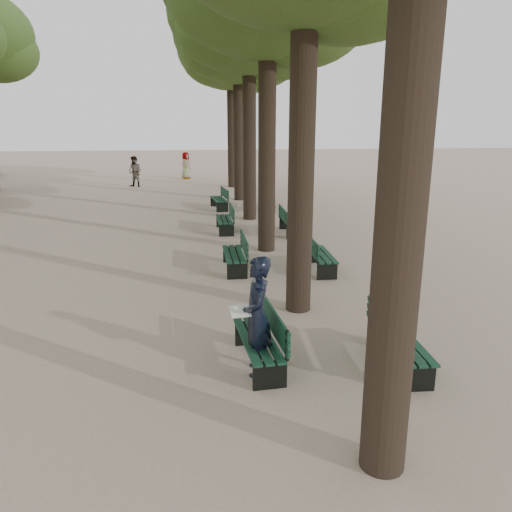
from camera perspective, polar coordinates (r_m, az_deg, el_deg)
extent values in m
plane|color=tan|center=(7.84, -1.90, -14.52)|extent=(120.00, 120.00, 0.00)
cylinder|color=#33261C|center=(5.20, 16.86, 12.98)|extent=(0.52, 0.52, 7.50)
cylinder|color=#33261C|center=(9.99, 5.30, 14.41)|extent=(0.52, 0.52, 7.50)
cylinder|color=#33261C|center=(14.92, 1.27, 14.78)|extent=(0.52, 0.52, 7.50)
cylinder|color=#33261C|center=(19.88, -0.76, 14.93)|extent=(0.52, 0.52, 7.50)
ellipsoid|color=#2D4A19|center=(20.24, -0.80, 26.19)|extent=(6.00, 6.00, 4.50)
cylinder|color=#33261C|center=(24.86, -1.98, 15.02)|extent=(0.52, 0.52, 7.50)
ellipsoid|color=#2D4A19|center=(25.15, -2.07, 24.06)|extent=(6.00, 6.00, 4.50)
cylinder|color=#33261C|center=(29.85, -2.79, 15.07)|extent=(0.52, 0.52, 7.50)
ellipsoid|color=#2D4A19|center=(30.09, -2.90, 22.62)|extent=(6.00, 6.00, 4.50)
cube|color=black|center=(8.31, 0.18, -10.94)|extent=(0.68, 1.84, 0.45)
cube|color=black|center=(8.21, 0.18, -9.53)|extent=(0.70, 1.84, 0.04)
cube|color=black|center=(8.16, 2.12, -7.64)|extent=(0.21, 1.80, 0.40)
cube|color=black|center=(13.30, -2.54, -0.70)|extent=(0.54, 1.81, 0.45)
cube|color=black|center=(13.24, -2.55, 0.23)|extent=(0.56, 1.81, 0.04)
cube|color=black|center=(13.20, -1.35, 1.40)|extent=(0.06, 1.80, 0.40)
cube|color=black|center=(17.94, -3.65, 3.51)|extent=(0.55, 1.81, 0.45)
cube|color=black|center=(17.90, -3.66, 4.22)|extent=(0.57, 1.81, 0.04)
cube|color=black|center=(17.87, -2.78, 5.09)|extent=(0.07, 1.80, 0.40)
cube|color=black|center=(22.53, -4.29, 5.94)|extent=(0.76, 1.85, 0.45)
cube|color=black|center=(22.49, -4.30, 6.51)|extent=(0.78, 1.86, 0.04)
cube|color=black|center=(22.50, -3.61, 7.22)|extent=(0.28, 1.79, 0.40)
cube|color=black|center=(8.59, 16.13, -10.66)|extent=(0.57, 1.81, 0.45)
cube|color=black|center=(8.50, 16.24, -9.29)|extent=(0.59, 1.81, 0.04)
cube|color=black|center=(8.30, 14.56, -7.75)|extent=(0.09, 1.80, 0.40)
cube|color=black|center=(13.36, 7.44, -0.75)|extent=(0.55, 1.81, 0.45)
cube|color=black|center=(13.30, 7.47, 0.18)|extent=(0.57, 1.81, 0.04)
cube|color=black|center=(13.18, 6.33, 1.29)|extent=(0.07, 1.80, 0.40)
cube|color=black|center=(17.60, 3.97, 3.27)|extent=(0.54, 1.81, 0.45)
cube|color=black|center=(17.55, 3.99, 3.99)|extent=(0.56, 1.81, 0.04)
cube|color=black|center=(17.46, 3.09, 4.84)|extent=(0.06, 1.80, 0.40)
cube|color=black|center=(22.66, 1.57, 6.03)|extent=(0.76, 1.85, 0.45)
cube|color=black|center=(22.62, 1.58, 6.59)|extent=(0.78, 1.86, 0.04)
cube|color=black|center=(22.58, 0.87, 7.27)|extent=(0.28, 1.79, 0.40)
imported|color=black|center=(7.80, 0.13, -6.88)|extent=(0.42, 0.78, 1.91)
cube|color=white|center=(7.74, -1.72, -6.30)|extent=(0.37, 0.29, 0.12)
imported|color=#262628|center=(30.73, -13.65, 9.35)|extent=(0.94, 0.74, 1.80)
imported|color=#262628|center=(34.48, -8.03, 10.22)|extent=(0.74, 0.93, 1.77)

